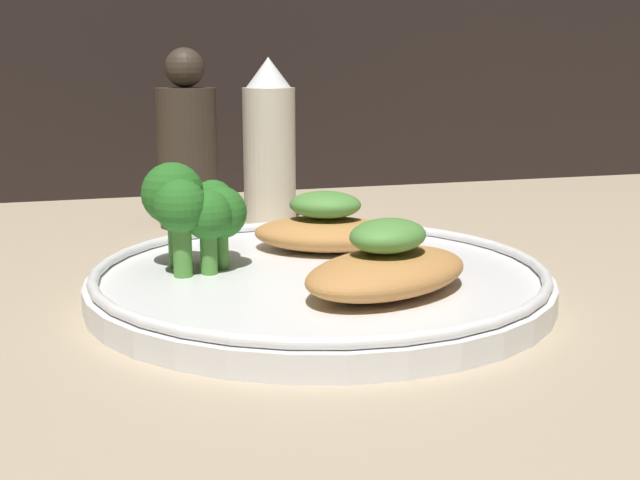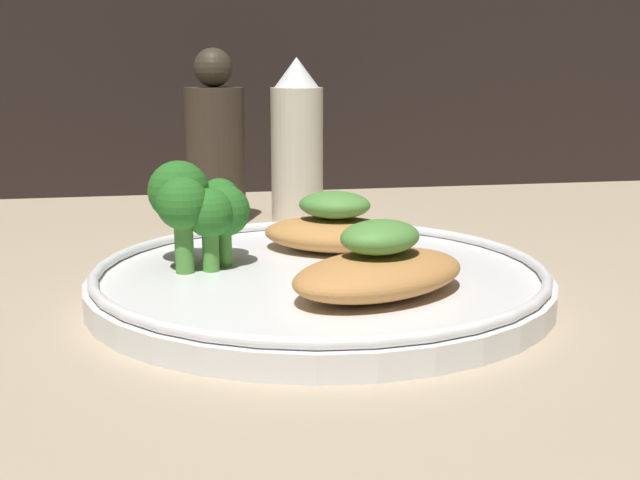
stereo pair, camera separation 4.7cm
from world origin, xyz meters
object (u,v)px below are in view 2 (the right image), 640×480
Objects in this scene: broccoli_bunch at (198,205)px; pepper_grinder at (215,147)px; sauce_bottle at (297,144)px; plate at (320,280)px.

pepper_grinder is at bearing 83.71° from broccoli_bunch.
sauce_bottle is 6.96cm from pepper_grinder.
broccoli_bunch is (-6.85, 2.96, 4.20)cm from plate.
sauce_bottle is 0.95× the size of pepper_grinder.
sauce_bottle reaches higher than broccoli_bunch.
sauce_bottle is at bearing -0.00° from pepper_grinder.
pepper_grinder reaches higher than broccoli_bunch.
pepper_grinder is (-4.64, 23.06, 5.54)cm from plate.
broccoli_bunch is at bearing 156.65° from plate.
broccoli_bunch reaches higher than plate.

